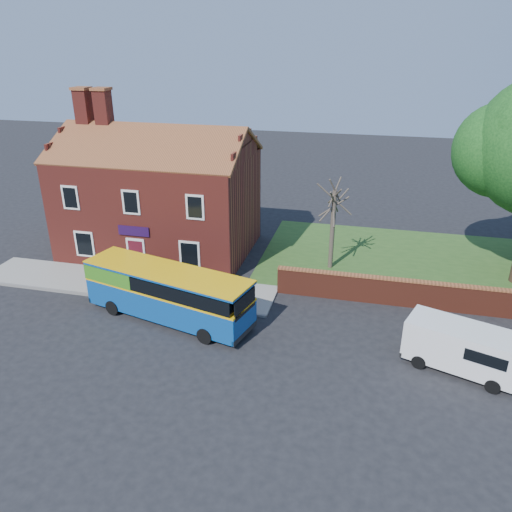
# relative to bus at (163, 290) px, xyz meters

# --- Properties ---
(ground) EXTENTS (120.00, 120.00, 0.00)m
(ground) POSITION_rel_bus_xyz_m (3.20, -2.83, -1.59)
(ground) COLOR black
(ground) RESTS_ON ground
(pavement) EXTENTS (18.00, 3.50, 0.12)m
(pavement) POSITION_rel_bus_xyz_m (-3.80, 2.92, -1.53)
(pavement) COLOR gray
(pavement) RESTS_ON ground
(kerb) EXTENTS (18.00, 0.15, 0.14)m
(kerb) POSITION_rel_bus_xyz_m (-3.80, 1.17, -1.52)
(kerb) COLOR slate
(kerb) RESTS_ON ground
(grass_strip) EXTENTS (26.00, 12.00, 0.04)m
(grass_strip) POSITION_rel_bus_xyz_m (16.20, 10.17, -1.57)
(grass_strip) COLOR #426B28
(grass_strip) RESTS_ON ground
(shop_building) EXTENTS (12.30, 8.13, 10.50)m
(shop_building) POSITION_rel_bus_xyz_m (-3.83, 8.67, 1.83)
(shop_building) COLOR maroon
(shop_building) RESTS_ON ground
(boundary_wall) EXTENTS (22.00, 0.38, 1.60)m
(boundary_wall) POSITION_rel_bus_xyz_m (16.20, 4.17, -0.77)
(boundary_wall) COLOR maroon
(boundary_wall) RESTS_ON ground
(bus) EXTENTS (9.41, 4.52, 2.79)m
(bus) POSITION_rel_bus_xyz_m (0.00, 0.00, 0.00)
(bus) COLOR #0D4694
(bus) RESTS_ON ground
(van_near) EXTENTS (5.16, 3.43, 2.11)m
(van_near) POSITION_rel_bus_xyz_m (14.47, -1.17, -0.41)
(van_near) COLOR white
(van_near) RESTS_ON ground
(bare_tree) EXTENTS (2.09, 2.49, 5.56)m
(bare_tree) POSITION_rel_bus_xyz_m (7.81, 8.22, 1.27)
(bare_tree) COLOR #4C4238
(bare_tree) RESTS_ON ground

